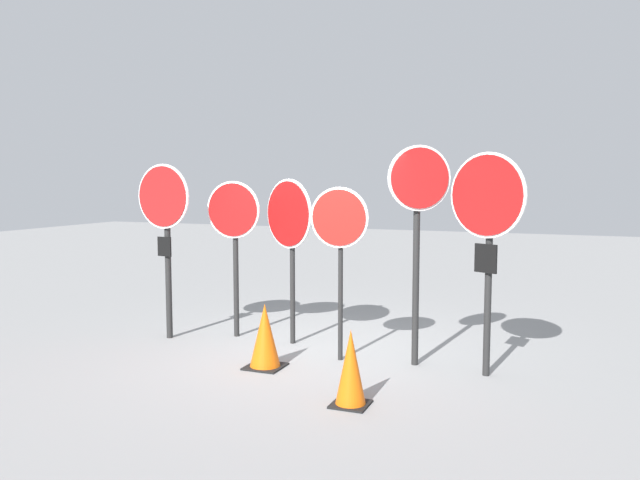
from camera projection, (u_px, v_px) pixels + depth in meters
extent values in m
plane|color=gray|center=(316.00, 351.00, 8.09)|extent=(40.00, 40.00, 0.00)
cylinder|color=black|center=(168.00, 260.00, 8.66)|extent=(0.09, 0.09, 2.21)
cylinder|color=white|center=(163.00, 196.00, 8.52)|extent=(0.88, 0.12, 0.88)
cylinder|color=red|center=(162.00, 196.00, 8.50)|extent=(0.82, 0.12, 0.82)
cube|color=black|center=(164.00, 247.00, 8.59)|extent=(0.23, 0.05, 0.27)
cylinder|color=black|center=(236.00, 263.00, 8.75)|extent=(0.07, 0.07, 2.09)
cylinder|color=white|center=(233.00, 210.00, 8.62)|extent=(0.79, 0.07, 0.79)
cylinder|color=red|center=(233.00, 210.00, 8.61)|extent=(0.73, 0.07, 0.73)
cylinder|color=black|center=(292.00, 263.00, 8.36)|extent=(0.07, 0.07, 2.20)
cylinder|color=white|center=(289.00, 214.00, 8.26)|extent=(0.83, 0.44, 0.92)
cylinder|color=#AD0F0F|center=(288.00, 214.00, 8.25)|extent=(0.78, 0.42, 0.86)
cylinder|color=black|center=(341.00, 277.00, 7.58)|extent=(0.06, 0.06, 2.07)
cylinder|color=white|center=(339.00, 218.00, 7.47)|extent=(0.73, 0.03, 0.73)
cylinder|color=red|center=(339.00, 218.00, 7.45)|extent=(0.67, 0.03, 0.67)
cylinder|color=black|center=(416.00, 258.00, 7.36)|extent=(0.08, 0.08, 2.57)
cylinder|color=white|center=(419.00, 178.00, 7.21)|extent=(0.65, 0.44, 0.76)
cylinder|color=red|center=(420.00, 178.00, 7.19)|extent=(0.60, 0.41, 0.70)
cylinder|color=black|center=(489.00, 268.00, 6.95)|extent=(0.08, 0.08, 2.46)
cylinder|color=white|center=(487.00, 195.00, 6.83)|extent=(0.86, 0.43, 0.95)
cylinder|color=red|center=(486.00, 195.00, 6.82)|extent=(0.81, 0.41, 0.89)
cube|color=black|center=(486.00, 258.00, 6.89)|extent=(0.26, 0.14, 0.32)
cube|color=black|center=(350.00, 404.00, 6.12)|extent=(0.36, 0.36, 0.02)
cone|color=#E05B0C|center=(351.00, 367.00, 6.09)|extent=(0.30, 0.30, 0.74)
cube|color=black|center=(265.00, 366.00, 7.37)|extent=(0.43, 0.43, 0.02)
cone|color=#E05B0C|center=(265.00, 335.00, 7.33)|extent=(0.36, 0.36, 0.75)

